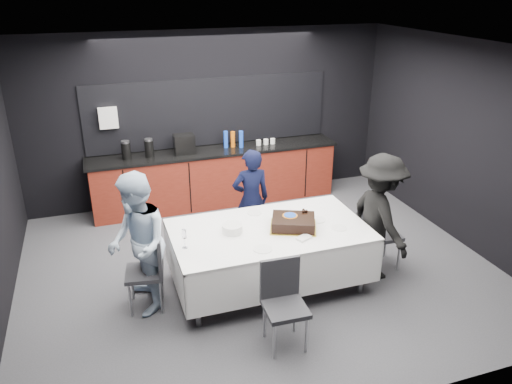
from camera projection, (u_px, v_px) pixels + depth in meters
ground at (258, 268)px, 6.57m from camera, size 6.00×6.00×0.00m
room_shell at (259, 132)px, 5.83m from camera, size 6.04×5.04×2.82m
kitchenette at (215, 172)px, 8.28m from camera, size 4.10×0.64×2.05m
party_table at (269, 239)px, 5.97m from camera, size 2.32×1.32×0.78m
cake_assembly at (293, 222)px, 5.91m from camera, size 0.67×0.62×0.17m
plate_stack at (232, 229)px, 5.81m from camera, size 0.24×0.24×0.10m
loose_plate_near at (263, 249)px, 5.47m from camera, size 0.21×0.21×0.01m
loose_plate_right_a at (318, 220)px, 6.13m from camera, size 0.20×0.20×0.01m
loose_plate_right_b at (339, 228)px, 5.93m from camera, size 0.19×0.19×0.01m
loose_plate_far at (254, 213)px, 6.30m from camera, size 0.18×0.18×0.01m
fork_pile at (304, 238)px, 5.68m from camera, size 0.20×0.17×0.03m
champagne_flute at (184, 235)px, 5.43m from camera, size 0.06×0.06×0.22m
chair_left at (151, 266)px, 5.62m from camera, size 0.48×0.48×0.92m
chair_right at (377, 230)px, 6.42m from camera, size 0.44×0.44×0.92m
chair_near at (283, 297)px, 5.07m from camera, size 0.44×0.44×0.92m
person_center at (251, 200)px, 6.83m from camera, size 0.53×0.36×1.44m
person_left at (138, 245)px, 5.47m from camera, size 0.67×0.83×1.65m
person_right at (380, 217)px, 6.13m from camera, size 0.62×1.06×1.62m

